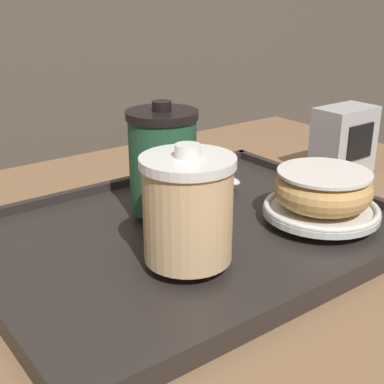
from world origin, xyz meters
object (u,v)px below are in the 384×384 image
(spoon, at_px, (221,178))
(napkin_dispenser, at_px, (344,141))
(coffee_cup_rear, at_px, (163,160))
(donut_chocolate_glazed, at_px, (323,188))
(coffee_cup_front, at_px, (188,208))

(spoon, xyz_separation_m, napkin_dispenser, (0.23, -0.04, 0.03))
(coffee_cup_rear, distance_m, donut_chocolate_glazed, 0.21)
(donut_chocolate_glazed, bearing_deg, coffee_cup_front, 177.21)
(coffee_cup_front, bearing_deg, coffee_cup_rear, 66.50)
(coffee_cup_rear, height_order, spoon, coffee_cup_rear)
(coffee_cup_front, height_order, donut_chocolate_glazed, coffee_cup_front)
(donut_chocolate_glazed, bearing_deg, spoon, 97.04)
(coffee_cup_rear, relative_size, spoon, 1.00)
(donut_chocolate_glazed, xyz_separation_m, spoon, (-0.02, 0.17, -0.03))
(spoon, relative_size, napkin_dispenser, 1.25)
(coffee_cup_front, xyz_separation_m, coffee_cup_rear, (0.06, 0.13, 0.01))
(coffee_cup_rear, xyz_separation_m, napkin_dispenser, (0.36, -0.01, -0.03))
(coffee_cup_front, bearing_deg, napkin_dispenser, 16.32)
(coffee_cup_rear, height_order, donut_chocolate_glazed, coffee_cup_rear)
(donut_chocolate_glazed, relative_size, napkin_dispenser, 1.09)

